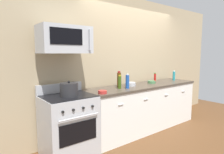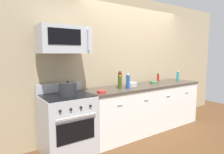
{
  "view_description": "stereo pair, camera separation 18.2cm",
  "coord_description": "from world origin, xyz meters",
  "px_view_note": "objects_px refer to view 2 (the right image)",
  "views": [
    {
      "loc": [
        -2.93,
        -2.68,
        1.55
      ],
      "look_at": [
        -0.88,
        -0.05,
        1.15
      ],
      "focal_mm": 31.36,
      "sensor_mm": 36.0,
      "label": 1
    },
    {
      "loc": [
        -2.78,
        -2.79,
        1.55
      ],
      "look_at": [
        -0.88,
        -0.05,
        1.15
      ],
      "focal_mm": 31.36,
      "sensor_mm": 36.0,
      "label": 2
    }
  ],
  "objects_px": {
    "bottle_soda_blue": "(128,81)",
    "bottle_dish_soap": "(178,76)",
    "stockpot": "(68,89)",
    "bowl_red_small": "(101,92)",
    "microwave": "(64,40)",
    "bottle_hot_sauce_red": "(158,78)",
    "range_oven": "(67,124)",
    "bottle_olive_oil": "(120,82)",
    "bottle_wine_amber": "(120,80)",
    "bowl_green_glaze": "(154,82)",
    "bowl_steel_prep": "(132,84)"
  },
  "relations": [
    {
      "from": "range_oven",
      "to": "bowl_red_small",
      "type": "relative_size",
      "value": 7.65
    },
    {
      "from": "microwave",
      "to": "bowl_steel_prep",
      "type": "relative_size",
      "value": 3.55
    },
    {
      "from": "range_oven",
      "to": "bottle_wine_amber",
      "type": "relative_size",
      "value": 3.59
    },
    {
      "from": "bowl_steel_prep",
      "to": "bowl_green_glaze",
      "type": "distance_m",
      "value": 0.59
    },
    {
      "from": "bottle_hot_sauce_red",
      "to": "microwave",
      "type": "bearing_deg",
      "value": -176.33
    },
    {
      "from": "bowl_red_small",
      "to": "stockpot",
      "type": "xyz_separation_m",
      "value": [
        -0.5,
        0.15,
        0.07
      ]
    },
    {
      "from": "bottle_hot_sauce_red",
      "to": "range_oven",
      "type": "bearing_deg",
      "value": -175.18
    },
    {
      "from": "microwave",
      "to": "bottle_wine_amber",
      "type": "bearing_deg",
      "value": 3.33
    },
    {
      "from": "bottle_olive_oil",
      "to": "bowl_green_glaze",
      "type": "height_order",
      "value": "bottle_olive_oil"
    },
    {
      "from": "bottle_olive_oil",
      "to": "bottle_hot_sauce_red",
      "type": "height_order",
      "value": "bottle_olive_oil"
    },
    {
      "from": "bottle_dish_soap",
      "to": "bowl_steel_prep",
      "type": "relative_size",
      "value": 1.1
    },
    {
      "from": "microwave",
      "to": "stockpot",
      "type": "xyz_separation_m",
      "value": [
        -0.0,
        -0.1,
        -0.73
      ]
    },
    {
      "from": "bowl_green_glaze",
      "to": "range_oven",
      "type": "bearing_deg",
      "value": -178.83
    },
    {
      "from": "bowl_green_glaze",
      "to": "stockpot",
      "type": "distance_m",
      "value": 1.95
    },
    {
      "from": "microwave",
      "to": "bowl_red_small",
      "type": "relative_size",
      "value": 5.32
    },
    {
      "from": "microwave",
      "to": "bottle_wine_amber",
      "type": "distance_m",
      "value": 1.3
    },
    {
      "from": "range_oven",
      "to": "bottle_olive_oil",
      "type": "distance_m",
      "value": 1.15
    },
    {
      "from": "bottle_soda_blue",
      "to": "bottle_olive_oil",
      "type": "bearing_deg",
      "value": 150.1
    },
    {
      "from": "bottle_olive_oil",
      "to": "bottle_dish_soap",
      "type": "height_order",
      "value": "bottle_olive_oil"
    },
    {
      "from": "stockpot",
      "to": "bowl_red_small",
      "type": "bearing_deg",
      "value": -16.19
    },
    {
      "from": "bottle_wine_amber",
      "to": "bowl_steel_prep",
      "type": "height_order",
      "value": "bottle_wine_amber"
    },
    {
      "from": "bottle_dish_soap",
      "to": "bottle_olive_oil",
      "type": "bearing_deg",
      "value": -178.49
    },
    {
      "from": "bottle_olive_oil",
      "to": "bowl_green_glaze",
      "type": "distance_m",
      "value": 0.95
    },
    {
      "from": "bottle_olive_oil",
      "to": "stockpot",
      "type": "bearing_deg",
      "value": -178.34
    },
    {
      "from": "bottle_wine_amber",
      "to": "bottle_soda_blue",
      "type": "bearing_deg",
      "value": -82.39
    },
    {
      "from": "bottle_hot_sauce_red",
      "to": "bottle_wine_amber",
      "type": "distance_m",
      "value": 1.14
    },
    {
      "from": "bottle_hot_sauce_red",
      "to": "bottle_olive_oil",
      "type": "bearing_deg",
      "value": -170.21
    },
    {
      "from": "microwave",
      "to": "stockpot",
      "type": "height_order",
      "value": "microwave"
    },
    {
      "from": "bowl_steel_prep",
      "to": "bottle_dish_soap",
      "type": "bearing_deg",
      "value": -2.15
    },
    {
      "from": "bottle_hot_sauce_red",
      "to": "bowl_steel_prep",
      "type": "relative_size",
      "value": 0.92
    },
    {
      "from": "bottle_dish_soap",
      "to": "bowl_red_small",
      "type": "xyz_separation_m",
      "value": [
        -2.21,
        -0.22,
        -0.08
      ]
    },
    {
      "from": "bottle_olive_oil",
      "to": "bowl_steel_prep",
      "type": "bearing_deg",
      "value": 15.13
    },
    {
      "from": "range_oven",
      "to": "microwave",
      "type": "relative_size",
      "value": 1.44
    },
    {
      "from": "microwave",
      "to": "bottle_olive_oil",
      "type": "xyz_separation_m",
      "value": [
        1.0,
        -0.07,
        -0.71
      ]
    },
    {
      "from": "bottle_olive_oil",
      "to": "bottle_dish_soap",
      "type": "xyz_separation_m",
      "value": [
        1.71,
        0.04,
        -0.01
      ]
    },
    {
      "from": "bottle_soda_blue",
      "to": "bottle_hot_sauce_red",
      "type": "xyz_separation_m",
      "value": [
        1.1,
        0.28,
        -0.04
      ]
    },
    {
      "from": "bottle_soda_blue",
      "to": "bowl_green_glaze",
      "type": "height_order",
      "value": "bottle_soda_blue"
    },
    {
      "from": "bottle_wine_amber",
      "to": "bowl_green_glaze",
      "type": "xyz_separation_m",
      "value": [
        0.85,
        -0.07,
        -0.11
      ]
    },
    {
      "from": "bottle_hot_sauce_red",
      "to": "bottle_dish_soap",
      "type": "distance_m",
      "value": 0.51
    },
    {
      "from": "range_oven",
      "to": "bowl_steel_prep",
      "type": "xyz_separation_m",
      "value": [
        1.36,
        0.07,
        0.49
      ]
    },
    {
      "from": "bottle_soda_blue",
      "to": "bottle_dish_soap",
      "type": "distance_m",
      "value": 1.59
    },
    {
      "from": "microwave",
      "to": "bowl_steel_prep",
      "type": "xyz_separation_m",
      "value": [
        1.36,
        0.03,
        -0.79
      ]
    },
    {
      "from": "bottle_soda_blue",
      "to": "bowl_green_glaze",
      "type": "relative_size",
      "value": 1.61
    },
    {
      "from": "bottle_wine_amber",
      "to": "bowl_green_glaze",
      "type": "height_order",
      "value": "bottle_wine_amber"
    },
    {
      "from": "microwave",
      "to": "bottle_olive_oil",
      "type": "distance_m",
      "value": 1.23
    },
    {
      "from": "bowl_red_small",
      "to": "microwave",
      "type": "bearing_deg",
      "value": 154.05
    },
    {
      "from": "microwave",
      "to": "bottle_hot_sauce_red",
      "type": "relative_size",
      "value": 3.86
    },
    {
      "from": "bottle_soda_blue",
      "to": "bottle_dish_soap",
      "type": "height_order",
      "value": "bottle_soda_blue"
    },
    {
      "from": "range_oven",
      "to": "bowl_green_glaze",
      "type": "bearing_deg",
      "value": 1.17
    },
    {
      "from": "bottle_olive_oil",
      "to": "microwave",
      "type": "bearing_deg",
      "value": 176.05
    }
  ]
}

